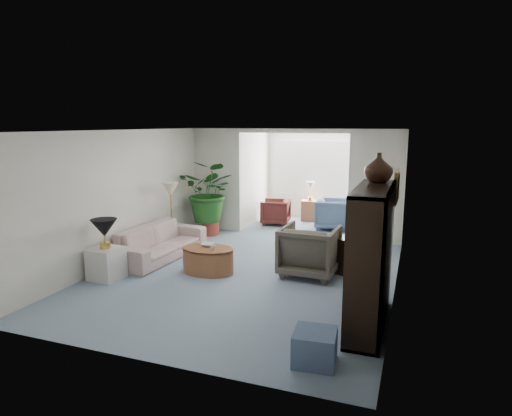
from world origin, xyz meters
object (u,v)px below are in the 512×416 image
at_px(coffee_bowl, 208,245).
at_px(coffee_table, 208,260).
at_px(table_lamp, 104,228).
at_px(side_table_dark, 352,256).
at_px(sunroom_chair_maroon, 275,212).
at_px(framed_picture, 397,187).
at_px(plant_pot, 211,228).
at_px(sunroom_chair_blue, 332,214).
at_px(wingback_chair, 310,250).
at_px(coffee_cup, 213,248).
at_px(floor_lamp, 170,189).
at_px(cabinet_urn, 379,168).
at_px(entertainment_cabinet, 371,258).
at_px(sunroom_table, 310,210).
at_px(end_table, 106,263).
at_px(ottoman, 315,347).
at_px(sofa, 160,242).

bearing_deg(coffee_bowl, coffee_table, -63.43).
xyz_separation_m(table_lamp, side_table_dark, (3.90, 1.69, -0.57)).
bearing_deg(sunroom_chair_maroon, framed_picture, 30.07).
distance_m(coffee_table, plant_pot, 2.74).
height_order(side_table_dark, sunroom_chair_blue, sunroom_chair_blue).
relative_size(wingback_chair, sunroom_chair_maroon, 1.34).
distance_m(framed_picture, coffee_cup, 3.22).
distance_m(floor_lamp, coffee_table, 2.21).
bearing_deg(cabinet_urn, sunroom_chair_maroon, 121.72).
xyz_separation_m(plant_pot, sunroom_chair_blue, (2.62, 1.60, 0.22)).
distance_m(side_table_dark, plant_pot, 3.96).
bearing_deg(entertainment_cabinet, sunroom_table, 110.04).
height_order(end_table, entertainment_cabinet, entertainment_cabinet).
height_order(entertainment_cabinet, ottoman, entertainment_cabinet).
relative_size(table_lamp, sunroom_table, 0.79).
bearing_deg(wingback_chair, end_table, 25.82).
height_order(framed_picture, sunroom_table, framed_picture).
xyz_separation_m(coffee_bowl, ottoman, (2.50, -2.44, -0.29)).
bearing_deg(framed_picture, ottoman, -106.68).
relative_size(floor_lamp, coffee_cup, 3.85).
xyz_separation_m(end_table, cabinet_urn, (4.38, 0.22, 1.76)).
height_order(entertainment_cabinet, cabinet_urn, cabinet_urn).
relative_size(wingback_chair, sunroom_table, 1.74).
height_order(table_lamp, sunroom_chair_maroon, table_lamp).
distance_m(sofa, cabinet_urn, 4.66).
bearing_deg(framed_picture, coffee_bowl, 177.03).
relative_size(entertainment_cabinet, sunroom_table, 3.30).
relative_size(framed_picture, cabinet_urn, 1.26).
height_order(coffee_bowl, ottoman, coffee_bowl).
xyz_separation_m(floor_lamp, coffee_cup, (1.64, -1.38, -0.76)).
distance_m(coffee_cup, plant_pot, 2.91).
xyz_separation_m(sofa, side_table_dark, (3.70, 0.34, 0.00)).
bearing_deg(side_table_dark, floor_lamp, 172.97).
bearing_deg(entertainment_cabinet, plant_pot, 137.95).
bearing_deg(floor_lamp, coffee_table, -40.66).
height_order(wingback_chair, side_table_dark, wingback_chair).
height_order(framed_picture, end_table, framed_picture).
bearing_deg(cabinet_urn, wingback_chair, 135.32).
xyz_separation_m(table_lamp, coffee_cup, (1.63, 0.79, -0.40)).
height_order(table_lamp, floor_lamp, floor_lamp).
bearing_deg(cabinet_urn, sunroom_chair_blue, 106.86).
relative_size(coffee_bowl, sunroom_chair_blue, 0.26).
bearing_deg(sofa, table_lamp, 175.10).
relative_size(framed_picture, sunroom_table, 0.90).
bearing_deg(sunroom_chair_maroon, sofa, -26.24).
bearing_deg(sunroom_chair_maroon, cabinet_urn, 24.38).
height_order(sunroom_chair_blue, sunroom_table, sunroom_chair_blue).
bearing_deg(cabinet_urn, coffee_cup, 168.16).
distance_m(sofa, coffee_table, 1.36).
bearing_deg(table_lamp, end_table, 90.00).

